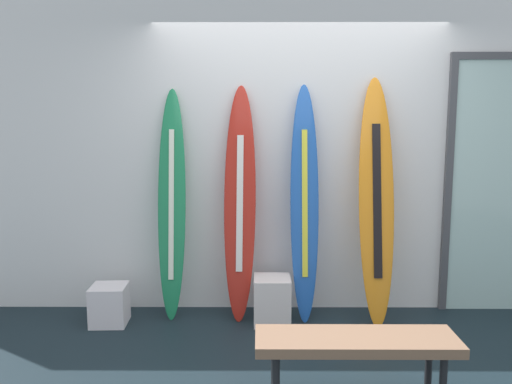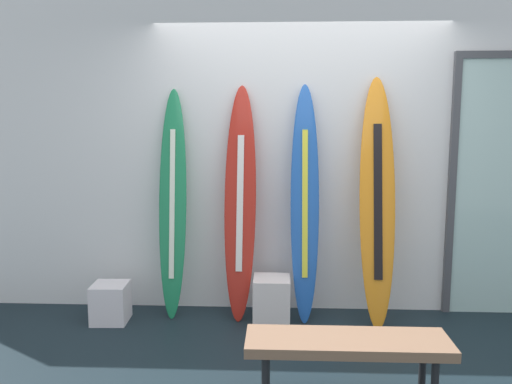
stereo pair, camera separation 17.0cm
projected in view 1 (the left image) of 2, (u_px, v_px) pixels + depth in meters
ground at (310, 374)px, 3.51m from camera, size 8.00×8.00×0.04m
wall_back at (298, 152)px, 4.60m from camera, size 7.20×0.20×2.80m
surfboard_emerald at (172, 206)px, 4.39m from camera, size 0.24×0.34×1.95m
surfboard_crimson at (240, 205)px, 4.36m from camera, size 0.29×0.38×1.98m
surfboard_cobalt at (304, 203)px, 4.34m from camera, size 0.25×0.37×1.99m
surfboard_sunset at (376, 202)px, 4.29m from camera, size 0.30×0.50×2.05m
display_block_left at (272, 300)px, 4.32m from camera, size 0.30×0.30×0.39m
display_block_center at (109, 305)px, 4.30m from camera, size 0.30×0.30×0.33m
glass_door at (507, 181)px, 4.51m from camera, size 1.09×0.06×2.25m
bench at (356, 345)px, 3.03m from camera, size 1.18×0.35×0.44m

